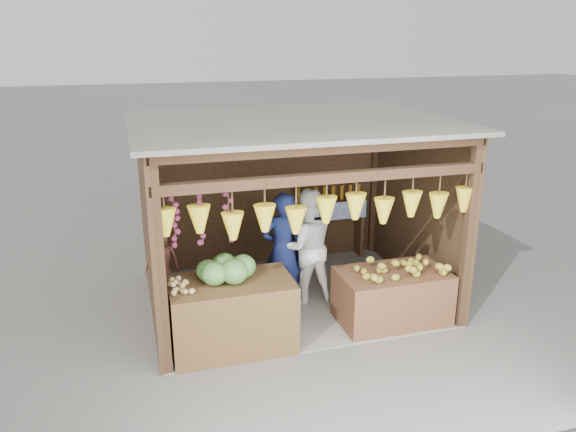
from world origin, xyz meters
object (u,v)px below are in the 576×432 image
at_px(counter_right, 392,297).
at_px(woman_standing, 307,246).
at_px(counter_left, 232,315).
at_px(man_standing, 283,249).
at_px(vendor_seated, 161,262).

height_order(counter_right, woman_standing, woman_standing).
bearing_deg(counter_left, woman_standing, 37.28).
xyz_separation_m(man_standing, woman_standing, (0.36, 0.01, 0.01)).
height_order(counter_right, man_standing, man_standing).
bearing_deg(woman_standing, vendor_seated, -0.81).
bearing_deg(counter_right, woman_standing, 134.24).
height_order(counter_left, man_standing, man_standing).
relative_size(man_standing, woman_standing, 0.99).
distance_m(counter_right, vendor_seated, 3.17).
distance_m(counter_left, counter_right, 2.21).
bearing_deg(counter_left, man_standing, 46.28).
bearing_deg(vendor_seated, man_standing, 175.76).
distance_m(man_standing, woman_standing, 0.36).
relative_size(woman_standing, vendor_seated, 1.78).
distance_m(counter_right, man_standing, 1.65).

